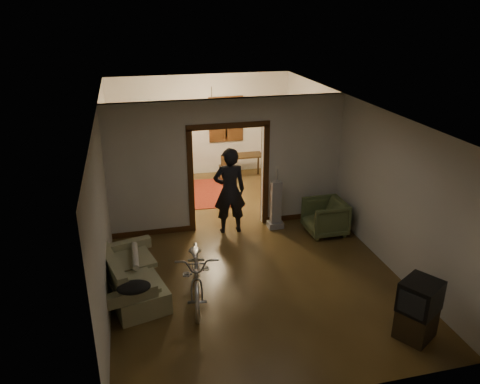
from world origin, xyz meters
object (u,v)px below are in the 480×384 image
object	(u,v)px
sofa	(130,272)
armchair	(325,217)
locker	(158,149)
bicycle	(197,270)
desk	(246,166)
person	(230,191)

from	to	relation	value
sofa	armchair	world-z (taller)	sofa
sofa	locker	xyz separation A→B (m)	(0.92, 5.39, 0.46)
armchair	bicycle	bearing A→B (deg)	-61.03
bicycle	armchair	world-z (taller)	bicycle
bicycle	locker	world-z (taller)	locker
desk	sofa	bearing A→B (deg)	-126.48
sofa	bicycle	distance (m)	1.13
sofa	armchair	size ratio (longest dim) A/B	2.18
bicycle	person	distance (m)	2.50
sofa	person	world-z (taller)	person
bicycle	desk	distance (m)	5.80
sofa	armchair	xyz separation A→B (m)	(4.04, 1.29, -0.04)
bicycle	armchair	bearing A→B (deg)	36.92
armchair	locker	bearing A→B (deg)	-142.93
bicycle	desk	bearing A→B (deg)	75.26
armchair	sofa	bearing A→B (deg)	-72.50
bicycle	locker	bearing A→B (deg)	99.23
person	bicycle	bearing A→B (deg)	66.09
armchair	desk	xyz separation A→B (m)	(-0.76, 3.70, -0.04)
locker	sofa	bearing A→B (deg)	-116.80
sofa	desk	size ratio (longest dim) A/B	1.98
desk	armchair	bearing A→B (deg)	-81.56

